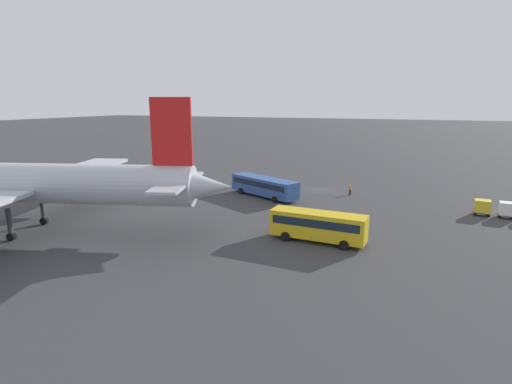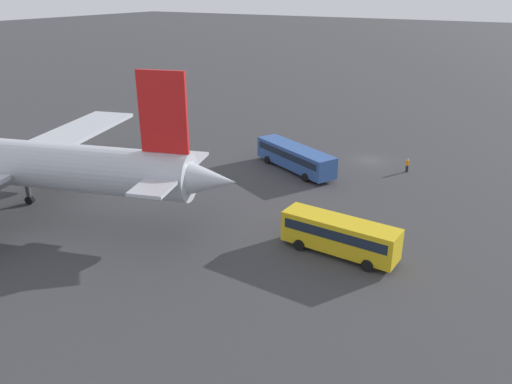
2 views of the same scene
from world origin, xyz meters
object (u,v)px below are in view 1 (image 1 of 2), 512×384
(shuttle_bus_far, at_px, (318,224))
(worker_person, at_px, (350,189))
(cargo_cart_yellow, at_px, (482,207))
(shuttle_bus_near, at_px, (264,185))
(cargo_cart_white, at_px, (507,209))
(airplane, at_px, (10,183))

(shuttle_bus_far, distance_m, worker_person, 23.63)
(worker_person, bearing_deg, cargo_cart_yellow, 162.87)
(shuttle_bus_near, xyz_separation_m, cargo_cart_white, (-33.23, -0.60, -0.63))
(shuttle_bus_far, xyz_separation_m, cargo_cart_yellow, (-17.73, -18.05, -0.73))
(shuttle_bus_near, height_order, shuttle_bus_far, shuttle_bus_far)
(shuttle_bus_far, bearing_deg, cargo_cart_white, -135.92)
(shuttle_bus_far, relative_size, worker_person, 5.90)
(shuttle_bus_far, relative_size, cargo_cart_white, 4.86)
(cargo_cart_yellow, bearing_deg, shuttle_bus_far, 45.52)
(airplane, relative_size, worker_person, 28.84)
(worker_person, bearing_deg, shuttle_bus_near, 27.33)
(worker_person, xyz_separation_m, cargo_cart_yellow, (-18.03, 5.56, 0.32))
(airplane, relative_size, shuttle_bus_far, 4.89)
(shuttle_bus_near, height_order, worker_person, shuttle_bus_near)
(airplane, bearing_deg, shuttle_bus_far, 179.93)
(worker_person, distance_m, cargo_cart_yellow, 18.87)
(cargo_cart_yellow, bearing_deg, worker_person, -17.13)
(airplane, xyz_separation_m, cargo_cart_white, (-53.50, -27.59, -4.48))
(shuttle_bus_far, height_order, cargo_cart_white, shuttle_bus_far)
(worker_person, distance_m, cargo_cart_white, 21.64)
(shuttle_bus_near, distance_m, shuttle_bus_far, 21.38)
(airplane, xyz_separation_m, worker_person, (-32.66, -33.40, -4.81))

